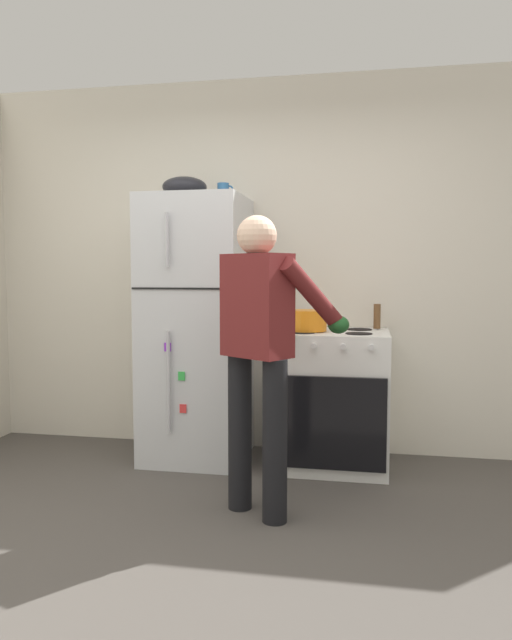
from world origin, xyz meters
The scene contains 9 objects.
ground centered at (0.00, 0.00, 0.00)m, with size 8.00×8.00×0.00m, color #4C4742.
kitchen_wall_back centered at (0.00, 1.95, 1.35)m, with size 6.00×0.10×2.70m, color silver.
refrigerator centered at (-0.47, 1.57, 0.91)m, with size 0.68×0.72×1.82m.
stove_range centered at (0.46, 1.56, 0.45)m, with size 0.76×0.67×0.92m.
person_cook centered at (0.15, 0.69, 0.96)m, with size 0.69×0.76×1.60m.
red_pot centered at (0.30, 1.52, 0.99)m, with size 0.36×0.26×0.14m.
coffee_mug centered at (-0.29, 1.62, 1.87)m, with size 0.11×0.08×0.10m.
pepper_mill centered at (0.76, 1.77, 1.00)m, with size 0.05×0.05×0.17m, color brown.
mixing_bowl centered at (-0.55, 1.57, 1.89)m, with size 0.31×0.31×0.14m, color black.
Camera 1 is at (0.70, -2.38, 1.30)m, focal length 33.18 mm.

